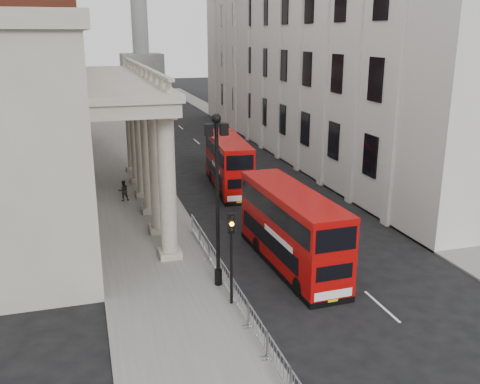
% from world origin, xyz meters
% --- Properties ---
extents(ground, '(260.00, 260.00, 0.00)m').
position_xyz_m(ground, '(0.00, 0.00, 0.00)').
color(ground, black).
rests_on(ground, ground).
extents(sidewalk_west, '(6.00, 140.00, 0.12)m').
position_xyz_m(sidewalk_west, '(-3.00, 30.00, 0.06)').
color(sidewalk_west, slate).
rests_on(sidewalk_west, ground).
extents(sidewalk_east, '(3.00, 140.00, 0.12)m').
position_xyz_m(sidewalk_east, '(13.50, 30.00, 0.06)').
color(sidewalk_east, slate).
rests_on(sidewalk_east, ground).
extents(kerb, '(0.20, 140.00, 0.14)m').
position_xyz_m(kerb, '(-0.05, 30.00, 0.07)').
color(kerb, slate).
rests_on(kerb, ground).
extents(portico_building, '(9.00, 28.00, 12.00)m').
position_xyz_m(portico_building, '(-10.50, 18.00, 6.00)').
color(portico_building, gray).
rests_on(portico_building, ground).
extents(brick_building, '(9.00, 32.00, 22.00)m').
position_xyz_m(brick_building, '(-10.50, 48.00, 11.00)').
color(brick_building, maroon).
rests_on(brick_building, ground).
extents(west_building_far, '(9.00, 30.00, 20.00)m').
position_xyz_m(west_building_far, '(-10.50, 80.00, 10.00)').
color(west_building_far, gray).
rests_on(west_building_far, ground).
extents(east_building, '(8.00, 55.00, 25.00)m').
position_xyz_m(east_building, '(16.00, 32.00, 12.50)').
color(east_building, beige).
rests_on(east_building, ground).
extents(monument_column, '(8.00, 8.00, 54.20)m').
position_xyz_m(monument_column, '(6.00, 92.00, 15.98)').
color(monument_column, '#60605E').
rests_on(monument_column, ground).
extents(lamp_post_south, '(1.05, 0.44, 8.32)m').
position_xyz_m(lamp_post_south, '(-0.60, 4.00, 4.91)').
color(lamp_post_south, black).
rests_on(lamp_post_south, sidewalk_west).
extents(lamp_post_mid, '(1.05, 0.44, 8.32)m').
position_xyz_m(lamp_post_mid, '(-0.60, 20.00, 4.91)').
color(lamp_post_mid, black).
rests_on(lamp_post_mid, sidewalk_west).
extents(lamp_post_north, '(1.05, 0.44, 8.32)m').
position_xyz_m(lamp_post_north, '(-0.60, 36.00, 4.91)').
color(lamp_post_north, black).
rests_on(lamp_post_north, sidewalk_west).
extents(traffic_light, '(0.28, 0.33, 4.30)m').
position_xyz_m(traffic_light, '(-0.50, 1.98, 3.11)').
color(traffic_light, black).
rests_on(traffic_light, sidewalk_west).
extents(crowd_barriers, '(0.50, 18.75, 1.10)m').
position_xyz_m(crowd_barriers, '(-0.35, 2.23, 0.67)').
color(crowd_barriers, gray).
rests_on(crowd_barriers, sidewalk_west).
extents(bus_near, '(2.64, 9.57, 4.10)m').
position_xyz_m(bus_near, '(3.69, 5.35, 2.14)').
color(bus_near, '#A40807').
rests_on(bus_near, ground).
extents(bus_far, '(3.03, 9.49, 4.03)m').
position_xyz_m(bus_far, '(4.41, 20.51, 2.11)').
color(bus_far, '#AF0908').
rests_on(bus_far, ground).
extents(pedestrian_a, '(0.66, 0.51, 1.63)m').
position_xyz_m(pedestrian_a, '(-2.31, 11.84, 0.93)').
color(pedestrian_a, black).
rests_on(pedestrian_a, sidewalk_west).
extents(pedestrian_b, '(0.79, 0.65, 1.52)m').
position_xyz_m(pedestrian_b, '(-3.86, 19.12, 0.88)').
color(pedestrian_b, black).
rests_on(pedestrian_b, sidewalk_west).
extents(pedestrian_c, '(1.01, 0.88, 1.74)m').
position_xyz_m(pedestrian_c, '(-1.64, 20.15, 0.99)').
color(pedestrian_c, black).
rests_on(pedestrian_c, sidewalk_west).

